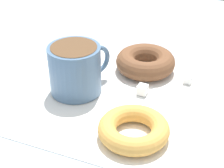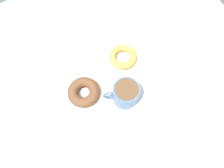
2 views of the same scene
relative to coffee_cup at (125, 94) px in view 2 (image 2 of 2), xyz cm
name	(u,v)px [view 2 (image 2 of 2)]	position (x,y,z in cm)	size (l,w,h in cm)	color
ground_plane	(118,88)	(-5.08, 0.18, -5.85)	(120.00, 120.00, 2.00)	#99A8B7
napkin	(112,86)	(-6.26, -1.65, -4.70)	(34.60, 34.60, 0.30)	white
coffee_cup	(125,94)	(0.00, 0.00, 0.00)	(9.23, 12.13, 8.81)	slate
donut_near_cup	(123,57)	(-14.29, 7.66, -3.14)	(10.94, 10.94, 2.82)	gold
donut_far	(84,92)	(-8.63, -12.04, -2.67)	(11.65, 11.65, 3.76)	brown
spoon	(93,134)	(5.92, -15.89, -4.15)	(5.85, 11.10, 0.90)	#B7B2A8
sugar_cube	(100,77)	(-11.20, -3.93, -3.69)	(1.72, 1.72, 1.72)	white
sugar_cube_extra	(76,73)	(-17.53, -11.09, -3.82)	(1.47, 1.47, 1.47)	white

